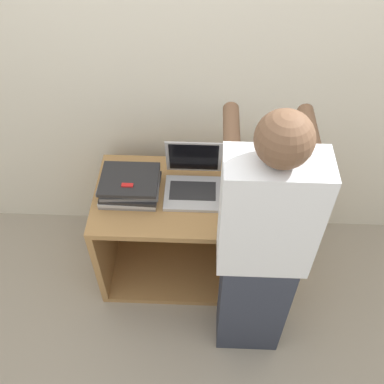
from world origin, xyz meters
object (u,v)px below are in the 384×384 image
object	(u,v)px
laptop_open	(193,181)
laptop_stack_right	(255,190)
laptop_stack_left	(130,185)
person	(261,254)

from	to	relation	value
laptop_open	laptop_stack_right	world-z (taller)	laptop_open
laptop_stack_left	laptop_stack_right	world-z (taller)	laptop_stack_left
laptop_open	laptop_stack_left	world-z (taller)	laptop_open
laptop_stack_left	person	world-z (taller)	person
laptop_open	person	bearing A→B (deg)	-56.75
laptop_stack_left	person	size ratio (longest dim) A/B	0.20
laptop_open	person	size ratio (longest dim) A/B	0.19
laptop_open	laptop_stack_right	bearing A→B (deg)	-8.88
laptop_stack_right	laptop_stack_left	bearing A→B (deg)	179.93
laptop_stack_right	person	size ratio (longest dim) A/B	0.20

